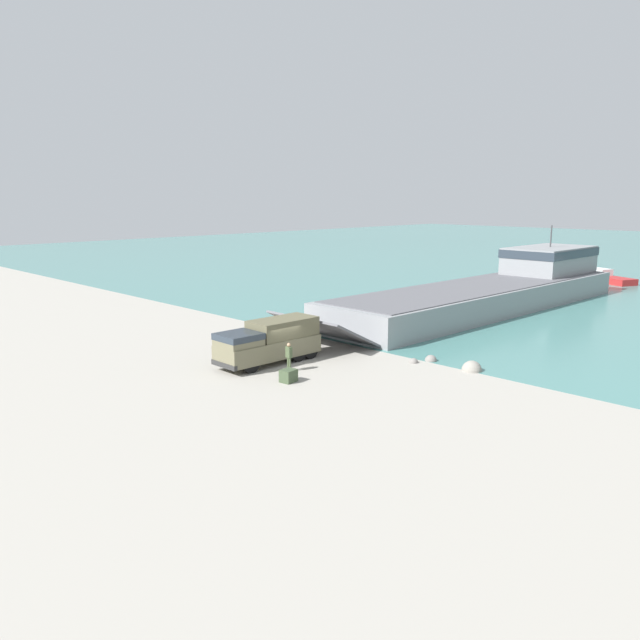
{
  "coord_description": "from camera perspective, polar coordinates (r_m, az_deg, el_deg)",
  "views": [
    {
      "loc": [
        30.28,
        -26.35,
        10.87
      ],
      "look_at": [
        -0.79,
        4.61,
        2.17
      ],
      "focal_mm": 35.0,
      "sensor_mm": 36.0,
      "label": 1
    }
  ],
  "objects": [
    {
      "name": "ground_plane",
      "position": [
        41.59,
        -3.75,
        -3.96
      ],
      "size": [
        240.0,
        240.0,
        0.0
      ],
      "primitive_type": "plane",
      "color": "#9E998E"
    },
    {
      "name": "landing_craft",
      "position": [
        65.43,
        16.05,
        2.91
      ],
      "size": [
        9.41,
        43.81,
        7.77
      ],
      "rotation": [
        0.0,
        0.0,
        -0.02
      ],
      "color": "gray",
      "rests_on": "ground_plane"
    },
    {
      "name": "military_truck",
      "position": [
        41.29,
        -4.69,
        -1.94
      ],
      "size": [
        2.53,
        7.42,
        2.85
      ],
      "rotation": [
        0.0,
        0.0,
        -1.58
      ],
      "color": "#6B664C",
      "rests_on": "ground_plane"
    },
    {
      "name": "soldier_on_ramp",
      "position": [
        39.41,
        -2.86,
        -3.2
      ],
      "size": [
        0.46,
        0.29,
        1.83
      ],
      "rotation": [
        0.0,
        0.0,
        4.6
      ],
      "color": "#475638",
      "rests_on": "ground_plane"
    },
    {
      "name": "moored_boat_a",
      "position": [
        88.94,
        24.44,
        3.56
      ],
      "size": [
        8.91,
        5.83,
        1.68
      ],
      "rotation": [
        0.0,
        0.0,
        4.3
      ],
      "color": "#B22323",
      "rests_on": "ground_plane"
    },
    {
      "name": "mooring_bollard",
      "position": [
        50.85,
        -3.86,
        -0.65
      ],
      "size": [
        0.27,
        0.27,
        0.81
      ],
      "color": "#333338",
      "rests_on": "ground_plane"
    },
    {
      "name": "cargo_crate",
      "position": [
        37.35,
        -2.9,
        -5.11
      ],
      "size": [
        0.88,
        1.01,
        0.76
      ],
      "primitive_type": "cube",
      "rotation": [
        0.0,
        0.0,
        0.14
      ],
      "color": "#3D4C33",
      "rests_on": "ground_plane"
    },
    {
      "name": "shoreline_rock_a",
      "position": [
        42.09,
        8.55,
        -3.88
      ],
      "size": [
        0.61,
        0.61,
        0.61
      ],
      "primitive_type": "sphere",
      "color": "gray",
      "rests_on": "ground_plane"
    },
    {
      "name": "shoreline_rock_b",
      "position": [
        42.73,
        10.1,
        -3.7
      ],
      "size": [
        0.81,
        0.81,
        0.81
      ],
      "primitive_type": "sphere",
      "color": "gray",
      "rests_on": "ground_plane"
    },
    {
      "name": "shoreline_rock_c",
      "position": [
        40.9,
        13.7,
        -4.52
      ],
      "size": [
        1.3,
        1.3,
        1.3
      ],
      "primitive_type": "sphere",
      "color": "gray",
      "rests_on": "ground_plane"
    },
    {
      "name": "shoreline_rock_d",
      "position": [
        50.55,
        -1.78,
        -1.2
      ],
      "size": [
        1.4,
        1.4,
        1.4
      ],
      "primitive_type": "sphere",
      "color": "gray",
      "rests_on": "ground_plane"
    }
  ]
}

